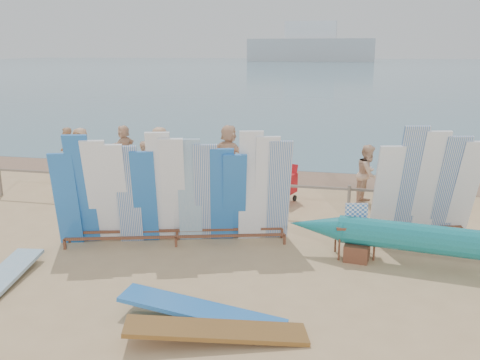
% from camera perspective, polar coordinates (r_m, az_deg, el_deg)
% --- Properties ---
extents(ground, '(160.00, 160.00, 0.00)m').
position_cam_1_polar(ground, '(11.10, -9.54, -7.87)').
color(ground, tan).
rests_on(ground, ground).
extents(ocean, '(320.00, 240.00, 0.02)m').
position_cam_1_polar(ocean, '(137.61, 11.06, 12.42)').
color(ocean, slate).
rests_on(ocean, ground).
extents(wet_sand_strip, '(40.00, 2.60, 0.01)m').
position_cam_1_polar(wet_sand_strip, '(17.66, -0.87, 0.75)').
color(wet_sand_strip, '#85624B').
rests_on(wet_sand_strip, ground).
extents(distant_ship, '(45.00, 8.00, 14.00)m').
position_cam_1_polar(distant_ship, '(190.17, 7.90, 14.62)').
color(distant_ship, '#999EA3').
rests_on(distant_ship, ocean).
extents(fence, '(12.08, 0.08, 0.90)m').
position_cam_1_polar(fence, '(13.58, -4.97, -0.76)').
color(fence, '#7D6E5E').
rests_on(fence, ground).
extents(main_surfboard_rack, '(5.04, 1.93, 2.55)m').
position_cam_1_polar(main_surfboard_rack, '(11.08, -7.28, -1.54)').
color(main_surfboard_rack, brown).
rests_on(main_surfboard_rack, ground).
extents(side_surfboard_rack, '(2.39, 1.23, 2.66)m').
position_cam_1_polar(side_surfboard_rack, '(11.87, 20.25, -1.00)').
color(side_surfboard_rack, brown).
rests_on(side_surfboard_rack, ground).
extents(outrigger_canoe, '(6.33, 1.38, 0.90)m').
position_cam_1_polar(outrigger_canoe, '(10.59, 22.46, -6.60)').
color(outrigger_canoe, brown).
rests_on(outrigger_canoe, ground).
extents(vendor_table, '(0.97, 0.77, 1.15)m').
position_cam_1_polar(vendor_table, '(10.83, 12.76, -6.45)').
color(vendor_table, brown).
rests_on(vendor_table, ground).
extents(flat_board_c, '(2.74, 1.29, 0.32)m').
position_cam_1_polar(flat_board_c, '(7.89, -2.61, -17.53)').
color(flat_board_c, brown).
rests_on(flat_board_c, ground).
extents(flat_board_d, '(2.72, 0.71, 0.34)m').
position_cam_1_polar(flat_board_d, '(8.39, -4.28, -15.43)').
color(flat_board_d, blue).
rests_on(flat_board_d, ground).
extents(beach_chair_left, '(0.70, 0.71, 0.83)m').
position_cam_1_polar(beach_chair_left, '(14.07, -1.06, -1.80)').
color(beach_chair_left, '#AC1217').
rests_on(beach_chair_left, ground).
extents(beach_chair_right, '(0.61, 0.63, 0.95)m').
position_cam_1_polar(beach_chair_right, '(14.72, -2.69, -0.94)').
color(beach_chair_right, '#AC1217').
rests_on(beach_chair_right, ground).
extents(stroller, '(0.77, 0.91, 1.06)m').
position_cam_1_polar(stroller, '(14.22, 5.03, -0.91)').
color(stroller, '#AC1217').
rests_on(stroller, ground).
extents(beachgoer_8, '(0.60, 0.88, 1.64)m').
position_cam_1_polar(beachgoer_8, '(14.55, 14.15, 0.66)').
color(beachgoer_8, beige).
rests_on(beachgoer_8, ground).
extents(beachgoer_4, '(0.97, 0.82, 1.54)m').
position_cam_1_polar(beachgoer_4, '(14.88, -9.02, 1.03)').
color(beachgoer_4, '#8C6042').
rests_on(beachgoer_4, ground).
extents(beachgoer_3, '(1.18, 0.71, 1.71)m').
position_cam_1_polar(beachgoer_3, '(17.11, -8.95, 3.05)').
color(beachgoer_3, tan).
rests_on(beachgoer_3, ground).
extents(beachgoer_11, '(0.75, 1.51, 1.55)m').
position_cam_1_polar(beachgoer_11, '(18.89, -12.90, 3.69)').
color(beachgoer_11, beige).
rests_on(beachgoer_11, ground).
extents(beachgoer_9, '(0.53, 1.12, 1.68)m').
position_cam_1_polar(beachgoer_9, '(16.30, 20.09, 1.73)').
color(beachgoer_9, tan).
rests_on(beachgoer_9, ground).
extents(beachgoer_5, '(1.79, 1.35, 1.87)m').
position_cam_1_polar(beachgoer_5, '(16.31, -1.25, 2.97)').
color(beachgoer_5, beige).
rests_on(beachgoer_5, ground).
extents(beachgoer_2, '(0.82, 0.78, 1.58)m').
position_cam_1_polar(beachgoer_2, '(15.28, -10.39, 1.38)').
color(beachgoer_2, beige).
rests_on(beachgoer_2, ground).
extents(beachgoer_1, '(0.55, 0.70, 1.69)m').
position_cam_1_polar(beachgoer_1, '(17.86, -18.83, 2.90)').
color(beachgoer_1, '#8C6042').
rests_on(beachgoer_1, ground).
extents(beachgoer_0, '(0.91, 0.55, 1.74)m').
position_cam_1_polar(beachgoer_0, '(17.34, -17.37, 2.77)').
color(beachgoer_0, tan).
rests_on(beachgoer_0, ground).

